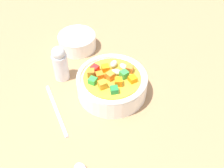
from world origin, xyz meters
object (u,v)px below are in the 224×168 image
Objects in this scene: soup_bowl_main at (112,83)px; spoon at (66,135)px; side_bowl_small at (77,41)px; pepper_shaker at (60,63)px.

spoon is at bearing 94.60° from soup_bowl_main.
soup_bowl_main reaches higher than spoon.
side_bowl_small reaches higher than spoon.
side_bowl_small is 1.10× the size of pepper_shaker.
soup_bowl_main reaches higher than side_bowl_small.
soup_bowl_main is 1.73× the size of pepper_shaker.
side_bowl_small is at bearing 156.39° from spoon.
pepper_shaker reaches higher than soup_bowl_main.
soup_bowl_main is 1.57× the size of side_bowl_small.
pepper_shaker is at bearing 19.04° from soup_bowl_main.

